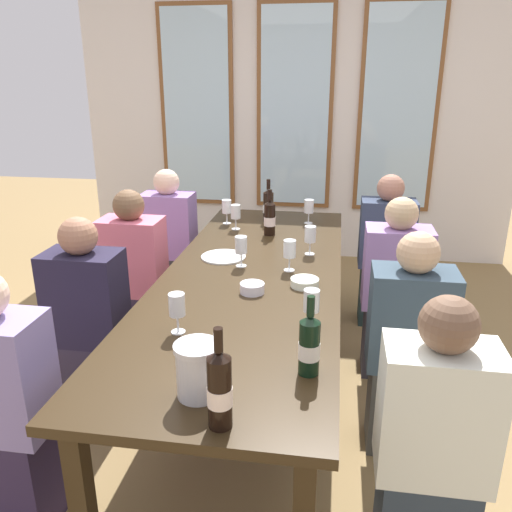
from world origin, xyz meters
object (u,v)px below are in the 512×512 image
at_px(wine_glass_1, 236,213).
at_px(wine_glass_0, 311,303).
at_px(wine_glass_6, 309,207).
at_px(seated_person_5, 394,293).
at_px(white_plate_0, 223,257).
at_px(seated_person_4, 135,281).
at_px(wine_bottle_3, 220,389).
at_px(wine_glass_4, 290,250).
at_px(wine_bottle_1, 309,345).
at_px(wine_glass_2, 310,236).
at_px(seated_person_7, 385,255).
at_px(dining_table, 252,284).
at_px(wine_glass_3, 177,307).
at_px(wine_bottle_0, 270,218).
at_px(seated_person_6, 170,246).
at_px(wine_bottle_2, 268,206).
at_px(seated_person_0, 3,412).
at_px(tasting_bowl_1, 305,282).
at_px(seated_person_3, 408,351).
at_px(tasting_bowl_0, 252,288).
at_px(wine_glass_7, 227,207).
at_px(seated_person_1, 431,452).
at_px(seated_person_2, 89,327).
at_px(metal_pitcher, 198,370).

bearing_deg(wine_glass_1, wine_glass_0, -66.99).
distance_m(wine_glass_6, seated_person_5, 0.96).
height_order(white_plate_0, seated_person_4, seated_person_4).
relative_size(wine_bottle_3, wine_glass_4, 1.91).
distance_m(wine_bottle_1, wine_glass_4, 1.03).
xyz_separation_m(wine_glass_2, seated_person_7, (0.51, 0.69, -0.33)).
relative_size(white_plate_0, wine_glass_4, 1.51).
relative_size(dining_table, wine_glass_3, 15.85).
relative_size(wine_bottle_0, wine_glass_0, 1.77).
relative_size(wine_bottle_1, seated_person_6, 0.27).
relative_size(wine_bottle_2, seated_person_4, 0.28).
height_order(wine_bottle_2, seated_person_6, seated_person_6).
height_order(wine_glass_1, wine_glass_6, same).
bearing_deg(wine_glass_0, wine_glass_4, 103.11).
bearing_deg(seated_person_5, wine_glass_1, 155.88).
height_order(wine_glass_6, seated_person_0, seated_person_0).
bearing_deg(wine_glass_1, seated_person_0, -106.32).
distance_m(tasting_bowl_1, seated_person_3, 0.59).
xyz_separation_m(tasting_bowl_0, wine_glass_4, (0.15, 0.33, 0.09)).
xyz_separation_m(wine_glass_3, seated_person_7, (0.99, 1.77, -0.33)).
relative_size(wine_bottle_0, wine_glass_7, 1.77).
relative_size(wine_glass_1, wine_glass_4, 1.00).
bearing_deg(seated_person_4, dining_table, -20.70).
relative_size(seated_person_1, seated_person_4, 1.00).
distance_m(wine_glass_7, seated_person_2, 1.41).
relative_size(wine_bottle_1, wine_bottle_3, 0.91).
distance_m(wine_bottle_2, wine_glass_3, 1.78).
distance_m(metal_pitcher, seated_person_3, 1.17).
relative_size(tasting_bowl_0, wine_glass_4, 0.69).
bearing_deg(wine_bottle_3, seated_person_5, 67.26).
distance_m(wine_bottle_1, seated_person_6, 2.30).
height_order(seated_person_5, seated_person_7, same).
bearing_deg(wine_glass_7, seated_person_3, -48.54).
distance_m(wine_bottle_0, wine_bottle_1, 1.71).
distance_m(tasting_bowl_0, seated_person_1, 1.11).
relative_size(tasting_bowl_0, seated_person_6, 0.11).
bearing_deg(wine_bottle_2, seated_person_5, -39.62).
bearing_deg(wine_glass_3, wine_glass_1, 92.06).
distance_m(seated_person_2, seated_person_4, 0.64).
bearing_deg(wine_bottle_3, wine_bottle_0, 93.30).
xyz_separation_m(white_plate_0, seated_person_5, (1.01, 0.12, -0.22)).
relative_size(wine_bottle_2, wine_glass_3, 1.79).
distance_m(wine_glass_3, seated_person_0, 0.77).
xyz_separation_m(dining_table, wine_glass_0, (0.35, -0.59, 0.18)).
bearing_deg(seated_person_0, seated_person_3, 24.45).
height_order(seated_person_0, seated_person_4, same).
bearing_deg(wine_glass_3, wine_bottle_1, -22.34).
xyz_separation_m(wine_bottle_2, seated_person_0, (-0.75, -2.12, -0.33)).
bearing_deg(metal_pitcher, wine_bottle_0, 90.26).
xyz_separation_m(wine_glass_2, wine_glass_6, (-0.05, 0.69, 0.00)).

